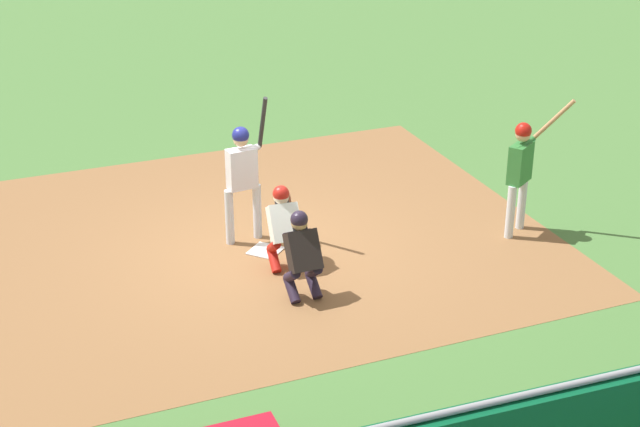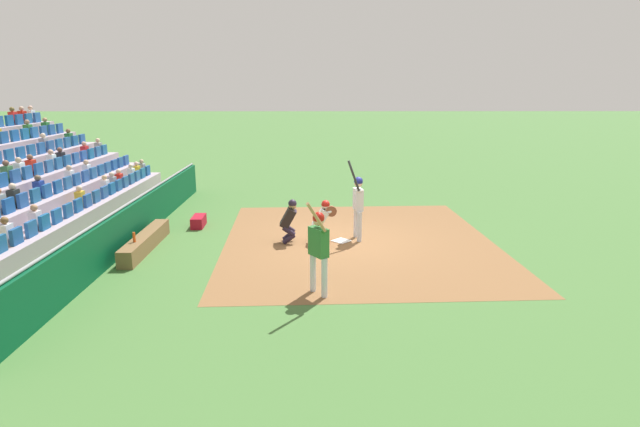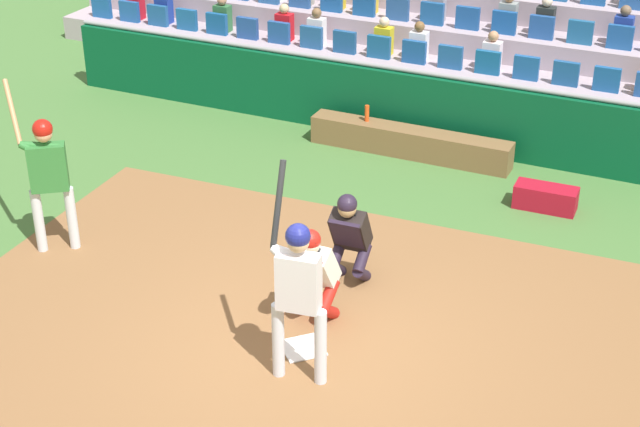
{
  "view_description": "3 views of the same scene",
  "coord_description": "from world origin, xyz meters",
  "px_view_note": "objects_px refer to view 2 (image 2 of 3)",
  "views": [
    {
      "loc": [
        -3.53,
        -12.37,
        6.55
      ],
      "look_at": [
        0.55,
        -0.88,
        0.93
      ],
      "focal_mm": 53.99,
      "sensor_mm": 36.0,
      "label": 1
    },
    {
      "loc": [
        14.06,
        -0.72,
        4.31
      ],
      "look_at": [
        0.6,
        -0.62,
        0.97
      ],
      "focal_mm": 28.75,
      "sensor_mm": 36.0,
      "label": 2
    },
    {
      "loc": [
        -3.87,
        7.92,
        6.34
      ],
      "look_at": [
        0.31,
        -1.14,
        1.08
      ],
      "focal_mm": 54.86,
      "sensor_mm": 36.0,
      "label": 3
    }
  ],
  "objects_px": {
    "catcher_crouching": "(322,219)",
    "equipment_duffel_bag": "(199,221)",
    "dugout_bench": "(145,242)",
    "water_bottle_on_bench": "(134,237)",
    "on_deck_batter": "(319,244)",
    "home_plate_umpire": "(289,219)",
    "batter_at_plate": "(358,201)",
    "home_plate_marker": "(341,241)"
  },
  "relations": [
    {
      "from": "dugout_bench",
      "to": "on_deck_batter",
      "type": "xyz_separation_m",
      "value": [
        3.13,
        4.69,
        0.91
      ]
    },
    {
      "from": "batter_at_plate",
      "to": "home_plate_marker",
      "type": "bearing_deg",
      "value": -68.77
    },
    {
      "from": "catcher_crouching",
      "to": "water_bottle_on_bench",
      "type": "distance_m",
      "value": 5.02
    },
    {
      "from": "dugout_bench",
      "to": "water_bottle_on_bench",
      "type": "height_order",
      "value": "water_bottle_on_bench"
    },
    {
      "from": "equipment_duffel_bag",
      "to": "catcher_crouching",
      "type": "bearing_deg",
      "value": 63.98
    },
    {
      "from": "batter_at_plate",
      "to": "on_deck_batter",
      "type": "xyz_separation_m",
      "value": [
        4.04,
        -1.14,
        -0.02
      ]
    },
    {
      "from": "on_deck_batter",
      "to": "home_plate_umpire",
      "type": "bearing_deg",
      "value": -167.97
    },
    {
      "from": "home_plate_marker",
      "to": "batter_at_plate",
      "type": "distance_m",
      "value": 1.25
    },
    {
      "from": "catcher_crouching",
      "to": "home_plate_umpire",
      "type": "height_order",
      "value": "home_plate_umpire"
    },
    {
      "from": "catcher_crouching",
      "to": "home_plate_umpire",
      "type": "xyz_separation_m",
      "value": [
        -0.04,
        -0.93,
        -0.01
      ]
    },
    {
      "from": "catcher_crouching",
      "to": "on_deck_batter",
      "type": "relative_size",
      "value": 0.58
    },
    {
      "from": "on_deck_batter",
      "to": "water_bottle_on_bench",
      "type": "bearing_deg",
      "value": -116.92
    },
    {
      "from": "batter_at_plate",
      "to": "dugout_bench",
      "type": "distance_m",
      "value": 5.98
    },
    {
      "from": "dugout_bench",
      "to": "water_bottle_on_bench",
      "type": "xyz_separation_m",
      "value": [
        0.74,
        -0.02,
        0.35
      ]
    },
    {
      "from": "catcher_crouching",
      "to": "equipment_duffel_bag",
      "type": "distance_m",
      "value": 4.31
    },
    {
      "from": "home_plate_umpire",
      "to": "equipment_duffel_bag",
      "type": "height_order",
      "value": "home_plate_umpire"
    },
    {
      "from": "catcher_crouching",
      "to": "home_plate_umpire",
      "type": "relative_size",
      "value": 0.99
    },
    {
      "from": "home_plate_marker",
      "to": "dugout_bench",
      "type": "distance_m",
      "value": 5.42
    },
    {
      "from": "equipment_duffel_bag",
      "to": "dugout_bench",
      "type": "bearing_deg",
      "value": -23.05
    },
    {
      "from": "home_plate_marker",
      "to": "batter_at_plate",
      "type": "relative_size",
      "value": 0.19
    },
    {
      "from": "home_plate_marker",
      "to": "on_deck_batter",
      "type": "distance_m",
      "value": 4.07
    },
    {
      "from": "home_plate_umpire",
      "to": "on_deck_batter",
      "type": "height_order",
      "value": "on_deck_batter"
    },
    {
      "from": "equipment_duffel_bag",
      "to": "home_plate_umpire",
      "type": "bearing_deg",
      "value": 58.21
    },
    {
      "from": "equipment_duffel_bag",
      "to": "home_plate_marker",
      "type": "bearing_deg",
      "value": 68.08
    },
    {
      "from": "catcher_crouching",
      "to": "on_deck_batter",
      "type": "distance_m",
      "value": 3.76
    },
    {
      "from": "home_plate_umpire",
      "to": "dugout_bench",
      "type": "height_order",
      "value": "home_plate_umpire"
    },
    {
      "from": "dugout_bench",
      "to": "equipment_duffel_bag",
      "type": "height_order",
      "value": "dugout_bench"
    },
    {
      "from": "home_plate_marker",
      "to": "dugout_bench",
      "type": "relative_size",
      "value": 0.14
    },
    {
      "from": "catcher_crouching",
      "to": "equipment_duffel_bag",
      "type": "xyz_separation_m",
      "value": [
        -1.75,
        -3.9,
        -0.53
      ]
    },
    {
      "from": "batter_at_plate",
      "to": "on_deck_batter",
      "type": "height_order",
      "value": "batter_at_plate"
    },
    {
      "from": "home_plate_marker",
      "to": "batter_at_plate",
      "type": "height_order",
      "value": "batter_at_plate"
    },
    {
      "from": "dugout_bench",
      "to": "batter_at_plate",
      "type": "bearing_deg",
      "value": 98.87
    },
    {
      "from": "catcher_crouching",
      "to": "dugout_bench",
      "type": "xyz_separation_m",
      "value": [
        0.6,
        -4.82,
        -0.48
      ]
    },
    {
      "from": "dugout_bench",
      "to": "equipment_duffel_bag",
      "type": "bearing_deg",
      "value": 158.78
    },
    {
      "from": "home_plate_umpire",
      "to": "on_deck_batter",
      "type": "xyz_separation_m",
      "value": [
        3.77,
        0.8,
        0.44
      ]
    },
    {
      "from": "dugout_bench",
      "to": "equipment_duffel_bag",
      "type": "distance_m",
      "value": 2.53
    },
    {
      "from": "water_bottle_on_bench",
      "to": "on_deck_batter",
      "type": "distance_m",
      "value": 5.31
    },
    {
      "from": "home_plate_marker",
      "to": "home_plate_umpire",
      "type": "distance_m",
      "value": 1.63
    },
    {
      "from": "dugout_bench",
      "to": "on_deck_batter",
      "type": "distance_m",
      "value": 5.71
    },
    {
      "from": "home_plate_marker",
      "to": "equipment_duffel_bag",
      "type": "distance_m",
      "value": 4.74
    },
    {
      "from": "on_deck_batter",
      "to": "equipment_duffel_bag",
      "type": "bearing_deg",
      "value": -145.46
    },
    {
      "from": "catcher_crouching",
      "to": "home_plate_umpire",
      "type": "bearing_deg",
      "value": -92.46
    }
  ]
}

